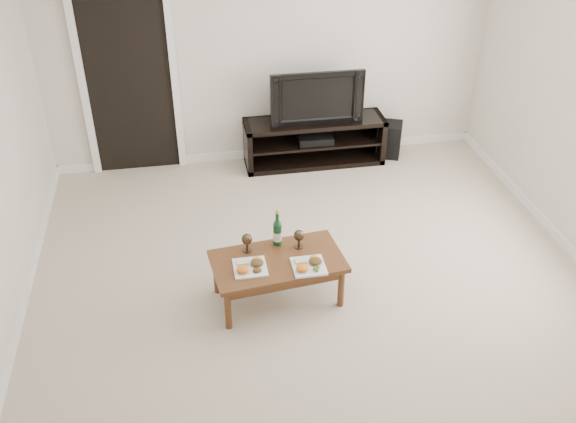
{
  "coord_description": "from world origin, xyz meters",
  "views": [
    {
      "loc": [
        -1.02,
        -4.08,
        3.67
      ],
      "look_at": [
        -0.21,
        0.42,
        0.7
      ],
      "focal_mm": 40.0,
      "sensor_mm": 36.0,
      "label": 1
    }
  ],
  "objects_px": {
    "subwoofer": "(389,139)",
    "coffee_table": "(278,279)",
    "television": "(315,95)",
    "media_console": "(314,141)"
  },
  "relations": [
    {
      "from": "coffee_table",
      "to": "television",
      "type": "bearing_deg",
      "value": 70.75
    },
    {
      "from": "subwoofer",
      "to": "coffee_table",
      "type": "relative_size",
      "value": 0.38
    },
    {
      "from": "television",
      "to": "coffee_table",
      "type": "xyz_separation_m",
      "value": [
        -0.82,
        -2.36,
        -0.64
      ]
    },
    {
      "from": "television",
      "to": "subwoofer",
      "type": "bearing_deg",
      "value": 2.08
    },
    {
      "from": "media_console",
      "to": "coffee_table",
      "type": "height_order",
      "value": "media_console"
    },
    {
      "from": "subwoofer",
      "to": "media_console",
      "type": "bearing_deg",
      "value": -155.55
    },
    {
      "from": "television",
      "to": "coffee_table",
      "type": "height_order",
      "value": "television"
    },
    {
      "from": "media_console",
      "to": "subwoofer",
      "type": "relative_size",
      "value": 3.9
    },
    {
      "from": "media_console",
      "to": "coffee_table",
      "type": "bearing_deg",
      "value": -109.25
    },
    {
      "from": "television",
      "to": "subwoofer",
      "type": "height_order",
      "value": "television"
    }
  ]
}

